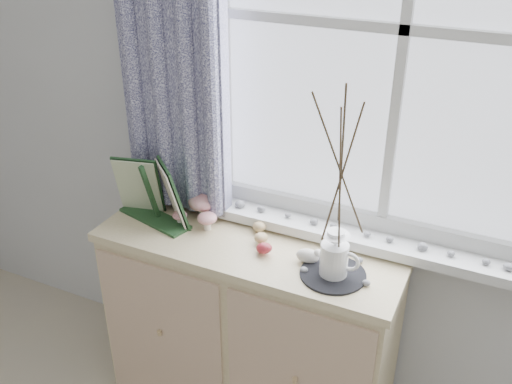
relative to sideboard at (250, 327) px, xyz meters
The scene contains 8 objects.
sideboard is the anchor object (origin of this frame).
botanical_book 0.70m from the sideboard, behind, with size 0.39×0.13×0.27m, color #1E3E20, non-canonical shape.
toadstool_cluster 0.55m from the sideboard, 167.10° to the left, with size 0.19×0.17×0.11m.
wooden_eggs 0.45m from the sideboard, 15.00° to the left, with size 0.13×0.17×0.06m.
songbird_figurine 0.52m from the sideboard, ahead, with size 0.12×0.05×0.06m, color silver, non-canonical shape.
crocheted_doily 0.56m from the sideboard, 10.65° to the right, with size 0.23×0.23×0.01m, color black.
twig_pitcher 0.92m from the sideboard, 10.65° to the right, with size 0.27×0.27×0.74m.
sideboard_pebbles 0.54m from the sideboard, ahead, with size 0.33×0.23×0.02m.
Camera 1 is at (0.65, 0.10, 2.05)m, focal length 40.00 mm.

